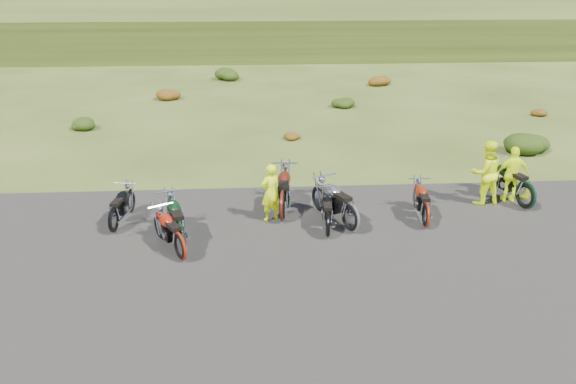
{
  "coord_description": "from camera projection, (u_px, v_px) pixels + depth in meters",
  "views": [
    {
      "loc": [
        -1.82,
        -12.23,
        6.43
      ],
      "look_at": [
        -0.97,
        1.39,
        0.91
      ],
      "focal_mm": 35.0,
      "sensor_mm": 36.0,
      "label": 1
    }
  ],
  "objects": [
    {
      "name": "gravel_pad",
      "position": [
        343.0,
        290.0,
        11.98
      ],
      "size": [
        20.0,
        12.0,
        0.04
      ],
      "primitive_type": "cube",
      "color": "black",
      "rests_on": "ground"
    },
    {
      "name": "motorcycle_5",
      "position": [
        328.0,
        237.0,
        14.31
      ],
      "size": [
        0.78,
        1.92,
        0.98
      ],
      "primitive_type": null,
      "rotation": [
        0.0,
        0.0,
        1.48
      ],
      "color": "black",
      "rests_on": "ground"
    },
    {
      "name": "motorcycle_3",
      "position": [
        350.0,
        232.0,
        14.57
      ],
      "size": [
        1.64,
        2.35,
        1.18
      ],
      "primitive_type": null,
      "rotation": [
        0.0,
        0.0,
        2.02
      ],
      "color": "#A5A4A9",
      "rests_on": "ground"
    },
    {
      "name": "shrub_8",
      "position": [
        536.0,
        110.0,
        25.86
      ],
      "size": [
        0.77,
        0.77,
        0.45
      ],
      "primitive_type": "ellipsoid",
      "color": "#6F2F0D",
      "rests_on": "ground"
    },
    {
      "name": "motorcycle_4",
      "position": [
        282.0,
        221.0,
        15.22
      ],
      "size": [
        1.03,
        2.41,
        1.22
      ],
      "primitive_type": null,
      "rotation": [
        0.0,
        0.0,
        1.46
      ],
      "color": "#4C150C",
      "rests_on": "ground"
    },
    {
      "name": "shrub_1",
      "position": [
        81.0,
        122.0,
        23.64
      ],
      "size": [
        1.03,
        1.03,
        0.61
      ],
      "primitive_type": "ellipsoid",
      "color": "#1A310C",
      "rests_on": "ground"
    },
    {
      "name": "motorcycle_1",
      "position": [
        181.0,
        260.0,
        13.17
      ],
      "size": [
        1.51,
        2.02,
        1.02
      ],
      "primitive_type": null,
      "rotation": [
        0.0,
        0.0,
        2.08
      ],
      "color": "#9D1C0B",
      "rests_on": "ground"
    },
    {
      "name": "shrub_5",
      "position": [
        342.0,
        101.0,
        27.27
      ],
      "size": [
        1.03,
        1.03,
        0.61
      ],
      "primitive_type": "ellipsoid",
      "color": "#1A310C",
      "rests_on": "ground"
    },
    {
      "name": "person_right_b",
      "position": [
        512.0,
        175.0,
        16.16
      ],
      "size": [
        0.98,
        0.45,
        1.64
      ],
      "primitive_type": "imported",
      "rotation": [
        0.0,
        0.0,
        3.1
      ],
      "color": "#DBF40C",
      "rests_on": "ground"
    },
    {
      "name": "shrub_4",
      "position": [
        290.0,
        134.0,
        22.23
      ],
      "size": [
        0.77,
        0.77,
        0.45
      ],
      "primitive_type": "ellipsoid",
      "color": "#6F2F0D",
      "rests_on": "ground"
    },
    {
      "name": "person_middle",
      "position": [
        270.0,
        194.0,
        14.94
      ],
      "size": [
        0.69,
        0.61,
        1.58
      ],
      "primitive_type": "imported",
      "rotation": [
        0.0,
        0.0,
        3.66
      ],
      "color": "#DBF40C",
      "rests_on": "ground"
    },
    {
      "name": "shrub_2",
      "position": [
        168.0,
        93.0,
        28.69
      ],
      "size": [
        1.3,
        1.3,
        0.77
      ],
      "primitive_type": "ellipsoid",
      "color": "#6F2F0D",
      "rests_on": "ground"
    },
    {
      "name": "hill_slope",
      "position": [
        269.0,
        30.0,
        60.09
      ],
      "size": [
        300.0,
        45.97,
        9.37
      ],
      "primitive_type": null,
      "rotation": [
        0.14,
        0.0,
        0.0
      ],
      "color": "#2B3E14",
      "rests_on": "ground"
    },
    {
      "name": "ground",
      "position": [
        331.0,
        246.0,
        13.83
      ],
      "size": [
        300.0,
        300.0,
        0.0
      ],
      "primitive_type": "plane",
      "color": "#334015",
      "rests_on": "ground"
    },
    {
      "name": "motorcycle_0",
      "position": [
        115.0,
        232.0,
        14.55
      ],
      "size": [
        0.89,
        1.94,
        0.98
      ],
      "primitive_type": null,
      "rotation": [
        0.0,
        0.0,
        1.42
      ],
      "color": "black",
      "rests_on": "ground"
    },
    {
      "name": "shrub_7",
      "position": [
        529.0,
        140.0,
        20.7
      ],
      "size": [
        1.56,
        1.56,
        0.92
      ],
      "primitive_type": "ellipsoid",
      "color": "#1A310C",
      "rests_on": "ground"
    },
    {
      "name": "motorcycle_6",
      "position": [
        425.0,
        228.0,
        14.82
      ],
      "size": [
        0.78,
        1.95,
        1.0
      ],
      "primitive_type": null,
      "rotation": [
        0.0,
        0.0,
        1.49
      ],
      "color": "maroon",
      "rests_on": "ground"
    },
    {
      "name": "person_right_a",
      "position": [
        485.0,
        173.0,
        15.95
      ],
      "size": [
        1.01,
        0.84,
        1.88
      ],
      "primitive_type": "imported",
      "rotation": [
        0.0,
        0.0,
        3.29
      ],
      "color": "#DBF40C",
      "rests_on": "ground"
    },
    {
      "name": "motorcycle_2",
      "position": [
        182.0,
        252.0,
        13.55
      ],
      "size": [
        1.32,
        2.3,
        1.14
      ],
      "primitive_type": null,
      "rotation": [
        0.0,
        0.0,
        1.86
      ],
      "color": "black",
      "rests_on": "ground"
    },
    {
      "name": "motorcycle_7",
      "position": [
        523.0,
        209.0,
        15.95
      ],
      "size": [
        1.37,
        2.4,
        1.19
      ],
      "primitive_type": null,
      "rotation": [
        0.0,
        0.0,
        1.86
      ],
      "color": "black",
      "rests_on": "ground"
    },
    {
      "name": "shrub_6",
      "position": [
        378.0,
        79.0,
        32.32
      ],
      "size": [
        1.3,
        1.3,
        0.77
      ],
      "primitive_type": "ellipsoid",
      "color": "#6F2F0D",
      "rests_on": "ground"
    },
    {
      "name": "shrub_3",
      "position": [
        228.0,
        73.0,
        33.73
      ],
      "size": [
        1.56,
        1.56,
        0.92
      ],
      "primitive_type": "ellipsoid",
      "color": "#1A310C",
      "rests_on": "ground"
    }
  ]
}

